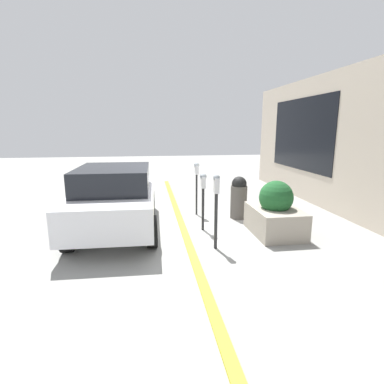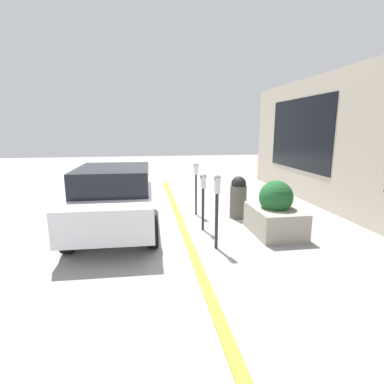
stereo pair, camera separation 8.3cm
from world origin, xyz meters
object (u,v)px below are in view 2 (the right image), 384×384
object	(u,v)px
parking_meter_second	(203,189)
parked_car_front	(115,198)
parking_meter_middle	(196,176)
parking_meter_nearest	(217,199)
trash_bin	(238,197)
planter_box	(275,213)

from	to	relation	value
parking_meter_second	parked_car_front	xyz separation A→B (m)	(0.30, 2.08, -0.21)
parking_meter_second	parking_meter_middle	distance (m)	1.33
parking_meter_nearest	parking_meter_second	world-z (taller)	parking_meter_nearest
trash_bin	parking_meter_middle	bearing A→B (deg)	66.30
parking_meter_second	trash_bin	distance (m)	1.49
parking_meter_nearest	trash_bin	distance (m)	2.34
parked_car_front	trash_bin	distance (m)	3.28
parking_meter_middle	parking_meter_nearest	bearing A→B (deg)	179.88
parking_meter_second	parking_meter_middle	xyz separation A→B (m)	(1.33, -0.06, 0.09)
parking_meter_nearest	parking_meter_second	distance (m)	1.17
parking_meter_nearest	parked_car_front	distance (m)	2.60
parked_car_front	trash_bin	world-z (taller)	parked_car_front
parking_meter_nearest	parking_meter_middle	world-z (taller)	parking_meter_nearest
parking_meter_nearest	planter_box	distance (m)	1.78
planter_box	parked_car_front	xyz separation A→B (m)	(0.81, 3.69, 0.31)
parked_car_front	trash_bin	size ratio (longest dim) A/B	3.46
parking_meter_nearest	parking_meter_middle	distance (m)	2.50
planter_box	trash_bin	distance (m)	1.44
parking_meter_nearest	trash_bin	xyz separation A→B (m)	(2.02, -1.10, -0.46)
trash_bin	parking_meter_nearest	bearing A→B (deg)	151.44
parking_meter_second	parking_meter_middle	world-z (taller)	parking_meter_middle
parking_meter_nearest	parked_car_front	xyz separation A→B (m)	(1.47, 2.13, -0.23)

